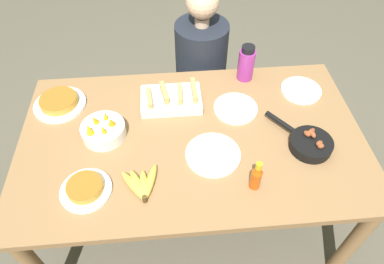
% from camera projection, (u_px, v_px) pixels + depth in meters
% --- Properties ---
extents(ground_plane, '(14.00, 14.00, 0.00)m').
position_uv_depth(ground_plane, '(192.00, 210.00, 2.19)').
color(ground_plane, '#565142').
extents(dining_table, '(1.65, 0.98, 0.73)m').
position_uv_depth(dining_table, '(192.00, 148.00, 1.71)').
color(dining_table, olive).
rests_on(dining_table, ground_plane).
extents(banana_bunch, '(0.18, 0.19, 0.04)m').
position_uv_depth(banana_bunch, '(142.00, 185.00, 1.44)').
color(banana_bunch, gold).
rests_on(banana_bunch, dining_table).
extents(melon_tray, '(0.31, 0.20, 0.09)m').
position_uv_depth(melon_tray, '(172.00, 99.00, 1.77)').
color(melon_tray, silver).
rests_on(melon_tray, dining_table).
extents(skillet, '(0.27, 0.31, 0.08)m').
position_uv_depth(skillet, '(309.00, 143.00, 1.57)').
color(skillet, black).
rests_on(skillet, dining_table).
extents(frittata_plate_center, '(0.22, 0.22, 0.05)m').
position_uv_depth(frittata_plate_center, '(85.00, 189.00, 1.42)').
color(frittata_plate_center, white).
rests_on(frittata_plate_center, dining_table).
extents(frittata_plate_side, '(0.26, 0.26, 0.05)m').
position_uv_depth(frittata_plate_side, '(59.00, 102.00, 1.76)').
color(frittata_plate_side, white).
rests_on(frittata_plate_side, dining_table).
extents(empty_plate_near_front, '(0.22, 0.22, 0.02)m').
position_uv_depth(empty_plate_near_front, '(301.00, 90.00, 1.84)').
color(empty_plate_near_front, white).
rests_on(empty_plate_near_front, dining_table).
extents(empty_plate_far_left, '(0.22, 0.22, 0.02)m').
position_uv_depth(empty_plate_far_left, '(236.00, 108.00, 1.75)').
color(empty_plate_far_left, white).
rests_on(empty_plate_far_left, dining_table).
extents(empty_plate_far_right, '(0.25, 0.25, 0.02)m').
position_uv_depth(empty_plate_far_right, '(213.00, 155.00, 1.55)').
color(empty_plate_far_right, white).
rests_on(empty_plate_far_right, dining_table).
extents(fruit_bowl_mango, '(0.21, 0.21, 0.12)m').
position_uv_depth(fruit_bowl_mango, '(103.00, 130.00, 1.61)').
color(fruit_bowl_mango, white).
rests_on(fruit_bowl_mango, dining_table).
extents(water_bottle, '(0.09, 0.09, 0.21)m').
position_uv_depth(water_bottle, '(246.00, 63.00, 1.85)').
color(water_bottle, '#992D89').
rests_on(water_bottle, dining_table).
extents(hot_sauce_bottle, '(0.05, 0.05, 0.16)m').
position_uv_depth(hot_sauce_bottle, '(256.00, 177.00, 1.40)').
color(hot_sauce_bottle, '#C64C0F').
rests_on(hot_sauce_bottle, dining_table).
extents(person_figure, '(0.36, 0.36, 1.13)m').
position_uv_depth(person_figure, '(201.00, 82.00, 2.30)').
color(person_figure, black).
rests_on(person_figure, ground_plane).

